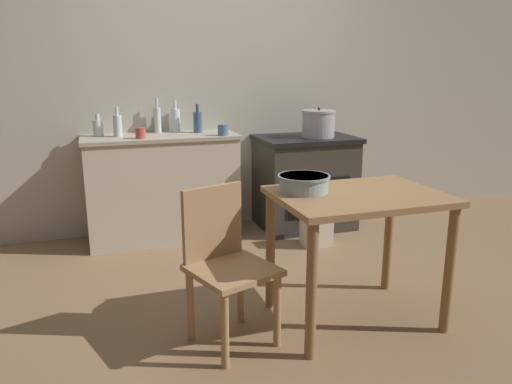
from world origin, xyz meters
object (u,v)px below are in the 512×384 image
object	(u,v)px
stock_pot	(318,124)
flour_sack	(316,227)
chair	(225,261)
mixing_bowl_large	(304,183)
bottle_left	(118,125)
cup_mid_right	(223,130)
cup_center_right	(141,133)
bottle_center_left	(98,128)
bottle_mid_left	(175,120)
bottle_far_left	(157,119)
bottle_center	(198,121)
work_table	(358,216)
stove	(305,182)

from	to	relation	value
stock_pot	flour_sack	bearing A→B (deg)	-114.49
chair	mixing_bowl_large	bearing A→B (deg)	-7.84
bottle_left	cup_mid_right	size ratio (longest dim) A/B	2.63
chair	cup_center_right	xyz separation A→B (m)	(-0.25, 1.60, 0.48)
bottle_center_left	cup_center_right	bearing A→B (deg)	-37.96
chair	bottle_mid_left	world-z (taller)	bottle_mid_left
bottle_far_left	bottle_center_left	world-z (taller)	bottle_far_left
bottle_mid_left	bottle_center_left	xyz separation A→B (m)	(-0.64, -0.08, -0.03)
bottle_center	flour_sack	bearing A→B (deg)	-38.44
bottle_left	work_table	bearing A→B (deg)	-57.00
bottle_center_left	cup_center_right	world-z (taller)	bottle_center_left
bottle_far_left	bottle_left	world-z (taller)	bottle_far_left
cup_mid_right	stock_pot	bearing A→B (deg)	2.81
chair	flour_sack	world-z (taller)	chair
bottle_far_left	work_table	bearing A→B (deg)	-66.91
stove	mixing_bowl_large	xyz separation A→B (m)	(-0.72, -1.58, 0.40)
chair	bottle_center_left	world-z (taller)	bottle_center_left
bottle_far_left	bottle_mid_left	xyz separation A→B (m)	(0.15, 0.01, -0.01)
stock_pot	mixing_bowl_large	bearing A→B (deg)	-118.04
bottle_far_left	cup_center_right	xyz separation A→B (m)	(-0.18, -0.32, -0.07)
chair	bottle_left	bearing A→B (deg)	84.03
bottle_center	cup_mid_right	world-z (taller)	bottle_center
mixing_bowl_large	cup_mid_right	world-z (taller)	cup_mid_right
chair	stock_pot	world-z (taller)	stock_pot
stove	bottle_center_left	bearing A→B (deg)	174.64
bottle_left	bottle_center	size ratio (longest dim) A/B	0.98
stove	bottle_far_left	size ratio (longest dim) A/B	2.95
work_table	cup_mid_right	distance (m)	1.66
stock_pot	cup_mid_right	size ratio (longest dim) A/B	3.29
bottle_left	cup_center_right	bearing A→B (deg)	-46.38
bottle_center_left	flour_sack	bearing A→B (deg)	-22.44
bottle_left	mixing_bowl_large	bearing A→B (deg)	-61.93
bottle_center	mixing_bowl_large	bearing A→B (deg)	-82.50
work_table	bottle_far_left	xyz separation A→B (m)	(-0.83, 1.95, 0.37)
chair	bottle_far_left	bearing A→B (deg)	73.12
bottle_mid_left	cup_center_right	bearing A→B (deg)	-135.67
stove	bottle_mid_left	world-z (taller)	bottle_mid_left
stove	chair	distance (m)	2.06
work_table	mixing_bowl_large	world-z (taller)	mixing_bowl_large
stove	stock_pot	bearing A→B (deg)	-37.87
bottle_center	cup_center_right	world-z (taller)	bottle_center
flour_sack	bottle_mid_left	distance (m)	1.51
stove	bottle_far_left	xyz separation A→B (m)	(-1.27, 0.24, 0.58)
cup_center_right	cup_mid_right	distance (m)	0.66
bottle_far_left	cup_center_right	size ratio (longest dim) A/B	3.46
stock_pot	bottle_left	distance (m)	1.70
stock_pot	bottle_far_left	bearing A→B (deg)	167.21
cup_mid_right	flour_sack	bearing A→B (deg)	-30.75
chair	mixing_bowl_large	xyz separation A→B (m)	(0.48, 0.10, 0.37)
stock_pot	cup_mid_right	bearing A→B (deg)	-177.19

